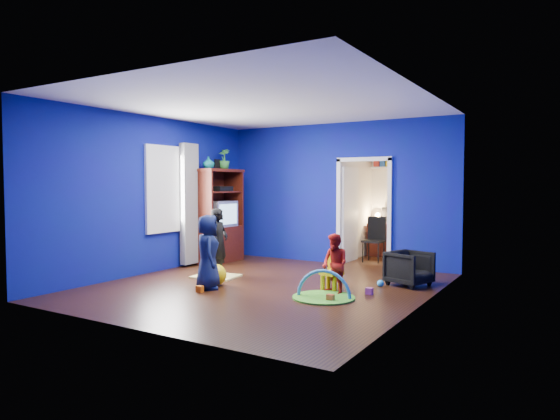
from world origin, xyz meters
The scene contains 32 objects.
floor centered at (0.00, 0.00, 0.00)m, with size 5.00×5.50×0.01m, color black.
ceiling centered at (0.00, 0.00, 2.90)m, with size 5.00×5.50×0.01m, color white.
wall_back centered at (0.00, 2.75, 1.45)m, with size 5.00×0.02×2.90m, color navy.
wall_front centered at (0.00, -2.75, 1.45)m, with size 5.00×0.02×2.90m, color navy.
wall_left centered at (-2.50, 0.00, 1.45)m, with size 0.02×5.50×2.90m, color navy.
wall_right centered at (2.50, 0.00, 1.45)m, with size 0.02×5.50×2.90m, color navy.
alcove centered at (0.60, 3.62, 1.25)m, with size 1.00×1.75×2.50m, color silver, non-canonical shape.
armchair centered at (1.97, 1.27, 0.28)m, with size 0.60×0.62×0.56m, color black.
child_black centered at (-1.17, 0.33, 0.61)m, with size 0.44×0.29×1.21m, color black.
child_navy centered at (-0.66, -0.61, 0.58)m, with size 0.57×0.37×1.17m, color #0F1237.
toddler_red centered at (1.20, 0.08, 0.45)m, with size 0.44×0.34×0.91m, color red.
vase centered at (-2.22, 1.33, 2.08)m, with size 0.24×0.24×0.25m, color #0B545B.
potted_plant centered at (-2.22, 1.85, 2.18)m, with size 0.24×0.24×0.44m, color #2D7E2F.
tv_armoire centered at (-2.22, 1.63, 0.98)m, with size 0.58×1.14×1.96m, color #380E09.
crt_tv centered at (-2.18, 1.63, 1.02)m, with size 0.46×0.70×0.54m, color silver.
yellow_blanket centered at (-1.17, 0.23, 0.01)m, with size 0.75×0.60×0.03m, color #F2E07A.
hopper_ball centered at (-0.71, -0.36, 0.18)m, with size 0.35×0.35×0.35m, color yellow.
kid_chair centered at (1.05, 0.28, 0.25)m, with size 0.28×0.28×0.50m, color yellow.
play_mat centered at (1.18, -0.26, 0.01)m, with size 0.90×0.90×0.02m, color green.
toy_arch centered at (1.18, -0.26, 0.02)m, with size 0.81×0.81×0.05m, color #3F8CD8.
window_left centered at (-2.48, 0.35, 1.55)m, with size 0.03×0.95×1.55m, color white.
curtain centered at (-2.37, 0.90, 1.25)m, with size 0.14×0.42×2.40m, color slate.
doorway centered at (0.60, 2.75, 1.05)m, with size 1.16×0.10×2.10m, color white.
study_desk centered at (0.60, 4.26, 0.38)m, with size 0.88×0.44×0.75m, color #3D140A.
desk_monitor centered at (0.60, 4.38, 0.95)m, with size 0.40×0.05×0.32m, color black.
desk_lamp centered at (0.32, 4.32, 0.93)m, with size 0.14×0.14×0.14m, color #FFD88C.
folding_chair centered at (0.60, 3.30, 0.46)m, with size 0.40×0.40×0.92m, color black.
book_shelf centered at (0.60, 4.37, 2.02)m, with size 0.88×0.24×0.04m, color white.
toy_0 centered at (1.35, -0.38, 0.05)m, with size 0.10×0.08×0.10m, color #D64B23.
toy_1 centered at (1.60, 0.96, 0.06)m, with size 0.11×0.11×0.11m, color #28A1E4.
toy_2 centered at (-0.61, -0.87, 0.05)m, with size 0.10×0.08×0.10m, color orange.
toy_3 centered at (1.65, 0.32, 0.05)m, with size 0.10×0.08×0.10m, color #C34990.
Camera 1 is at (4.32, -6.67, 1.65)m, focal length 32.00 mm.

